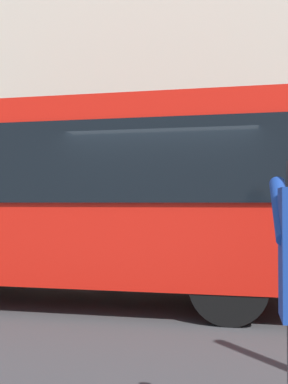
{
  "coord_description": "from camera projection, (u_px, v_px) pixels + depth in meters",
  "views": [
    {
      "loc": [
        -0.97,
        6.6,
        1.56
      ],
      "look_at": [
        0.45,
        -0.35,
        1.72
      ],
      "focal_mm": 42.07,
      "sensor_mm": 36.0,
      "label": 1
    }
  ],
  "objects": [
    {
      "name": "building_facade_far",
      "position": [
        203.0,
        54.0,
        13.41
      ],
      "size": [
        28.0,
        1.55,
        12.0
      ],
      "color": "beige",
      "rests_on": "ground_plane"
    },
    {
      "name": "red_bus",
      "position": [
        43.0,
        194.0,
        7.41
      ],
      "size": [
        9.05,
        2.54,
        3.08
      ],
      "color": "red",
      "rests_on": "ground_plane"
    },
    {
      "name": "ground_plane",
      "position": [
        169.0,
        308.0,
        6.62
      ],
      "size": [
        60.0,
        60.0,
        0.0
      ],
      "primitive_type": "plane",
      "color": "#38383A"
    }
  ]
}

